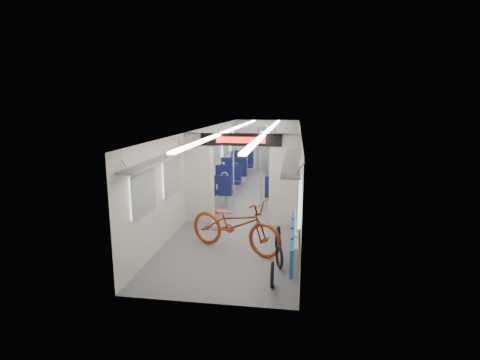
{
  "coord_description": "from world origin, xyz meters",
  "views": [
    {
      "loc": [
        1.33,
        -11.12,
        3.01
      ],
      "look_at": [
        -0.07,
        -1.78,
        1.08
      ],
      "focal_mm": 28.0,
      "sensor_mm": 36.0,
      "label": 1
    }
  ],
  "objects": [
    {
      "name": "carriage",
      "position": [
        0.0,
        -0.27,
        1.5
      ],
      "size": [
        12.0,
        12.02,
        2.31
      ],
      "color": "#515456",
      "rests_on": "ground"
    },
    {
      "name": "bicycle",
      "position": [
        0.13,
        -3.83,
        0.57
      ],
      "size": [
        2.28,
        1.55,
        1.13
      ],
      "primitive_type": "imported",
      "rotation": [
        0.0,
        0.0,
        1.16
      ],
      "color": "#913515",
      "rests_on": "ground"
    },
    {
      "name": "flip_bench",
      "position": [
        1.35,
        -4.65,
        0.58
      ],
      "size": [
        0.12,
        2.14,
        0.56
      ],
      "color": "gray",
      "rests_on": "carriage"
    },
    {
      "name": "bike_hoop_a",
      "position": [
        1.01,
        -5.35,
        0.2
      ],
      "size": [
        0.06,
        0.45,
        0.45
      ],
      "primitive_type": "torus",
      "rotation": [
        1.57,
        0.0,
        1.59
      ],
      "color": "black",
      "rests_on": "ground"
    },
    {
      "name": "bike_hoop_b",
      "position": [
        1.09,
        -4.57,
        0.19
      ],
      "size": [
        0.18,
        0.43,
        0.44
      ],
      "primitive_type": "torus",
      "rotation": [
        1.57,
        0.0,
        1.87
      ],
      "color": "black",
      "rests_on": "ground"
    },
    {
      "name": "bike_hoop_c",
      "position": [
        1.02,
        -3.62,
        0.22
      ],
      "size": [
        0.1,
        0.49,
        0.49
      ],
      "primitive_type": "torus",
      "rotation": [
        1.57,
        0.0,
        1.46
      ],
      "color": "black",
      "rests_on": "ground"
    },
    {
      "name": "seat_bay_near_left",
      "position": [
        -0.94,
        0.36,
        0.53
      ],
      "size": [
        0.88,
        1.95,
        1.06
      ],
      "color": "#0D123A",
      "rests_on": "ground"
    },
    {
      "name": "seat_bay_near_right",
      "position": [
        0.93,
        0.35,
        0.53
      ],
      "size": [
        0.9,
        2.01,
        1.08
      ],
      "color": "#0D123A",
      "rests_on": "ground"
    },
    {
      "name": "seat_bay_far_left",
      "position": [
        -0.93,
        3.58,
        0.57
      ],
      "size": [
        0.96,
        2.31,
        1.17
      ],
      "color": "#0D123A",
      "rests_on": "ground"
    },
    {
      "name": "seat_bay_far_right",
      "position": [
        0.93,
        3.16,
        0.56
      ],
      "size": [
        0.94,
        2.21,
        1.14
      ],
      "color": "#0D123A",
      "rests_on": "ground"
    },
    {
      "name": "stanchion_near_left",
      "position": [
        -0.29,
        -1.44,
        1.15
      ],
      "size": [
        0.04,
        0.04,
        2.3
      ],
      "primitive_type": "cylinder",
      "color": "silver",
      "rests_on": "ground"
    },
    {
      "name": "stanchion_near_right",
      "position": [
        0.41,
        -1.24,
        1.15
      ],
      "size": [
        0.04,
        0.04,
        2.3
      ],
      "primitive_type": "cylinder",
      "color": "silver",
      "rests_on": "ground"
    },
    {
      "name": "stanchion_far_left",
      "position": [
        -0.36,
        1.9,
        1.15
      ],
      "size": [
        0.04,
        0.04,
        2.3
      ],
      "primitive_type": "cylinder",
      "color": "silver",
      "rests_on": "ground"
    },
    {
      "name": "stanchion_far_right",
      "position": [
        0.35,
        1.52,
        1.15
      ],
      "size": [
        0.04,
        0.04,
        2.3
      ],
      "primitive_type": "cylinder",
      "color": "silver",
      "rests_on": "ground"
    }
  ]
}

